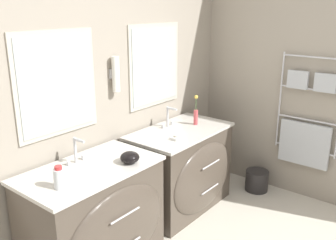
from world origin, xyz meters
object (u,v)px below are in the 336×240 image
toiletry_bottle (59,178)px  flower_vase (196,114)px  vanity_left (96,217)px  waste_bin (257,180)px  vanity_right (183,169)px  amenity_bowl (130,157)px

toiletry_bottle → flower_vase: 1.67m
vanity_left → toiletry_bottle: bearing=-169.8°
waste_bin → vanity_left: bearing=167.5°
vanity_right → toiletry_bottle: 1.52m
amenity_bowl → waste_bin: (1.66, -0.29, -0.74)m
vanity_right → flower_vase: size_ratio=3.47×
waste_bin → amenity_bowl: bearing=170.0°
vanity_left → vanity_right: size_ratio=1.00×
flower_vase → amenity_bowl: bearing=-172.3°
toiletry_bottle → flower_vase: flower_vase is taller
vanity_left → vanity_right: (1.11, 0.00, 0.00)m
amenity_bowl → waste_bin: bearing=-10.0°
vanity_left → amenity_bowl: (0.25, -0.13, 0.45)m
vanity_right → vanity_left: bearing=180.0°
vanity_right → waste_bin: bearing=-28.1°
flower_vase → waste_bin: (0.57, -0.44, -0.81)m
flower_vase → waste_bin: 1.08m
vanity_left → amenity_bowl: amenity_bowl is taller
vanity_left → toiletry_bottle: (-0.33, -0.06, 0.47)m
vanity_left → vanity_right: 1.11m
vanity_left → waste_bin: (1.91, -0.42, -0.30)m
vanity_right → amenity_bowl: 0.98m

